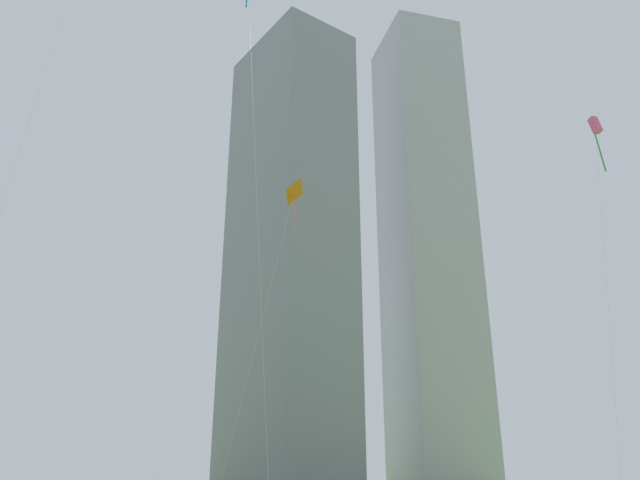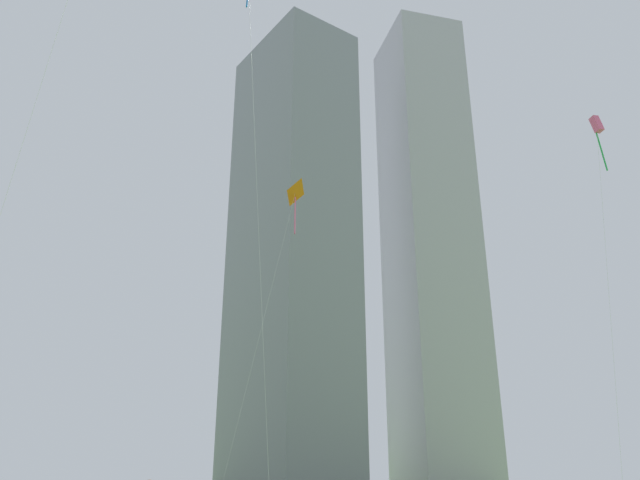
# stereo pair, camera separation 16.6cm
# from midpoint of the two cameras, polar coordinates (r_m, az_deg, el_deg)

# --- Properties ---
(kite_flying_2) EXTENTS (3.36, 0.64, 25.42)m
(kite_flying_2) POSITION_cam_midpoint_polar(r_m,az_deg,el_deg) (47.59, 23.66, 9.16)
(kite_flying_2) COLOR silver
(kite_flying_2) RESTS_ON ground
(kite_flying_4) EXTENTS (5.08, 3.41, 23.94)m
(kite_flying_4) POSITION_cam_midpoint_polar(r_m,az_deg,el_deg) (49.79, -2.52, 3.80)
(kite_flying_4) COLOR silver
(kite_flying_4) RESTS_ON ground
(distant_highrise_0) EXTENTS (18.33, 21.75, 108.76)m
(distant_highrise_0) POSITION_cam_midpoint_polar(r_m,az_deg,el_deg) (145.17, 9.60, 0.35)
(distant_highrise_0) COLOR #A8A8AD
(distant_highrise_0) RESTS_ON ground
(distant_highrise_1) EXTENTS (22.85, 28.73, 95.18)m
(distant_highrise_1) POSITION_cam_midpoint_polar(r_m,az_deg,el_deg) (128.76, -2.86, -0.34)
(distant_highrise_1) COLOR gray
(distant_highrise_1) RESTS_ON ground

